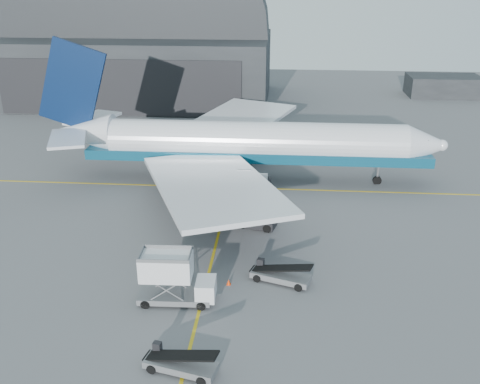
# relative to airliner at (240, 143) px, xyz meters

# --- Properties ---
(ground) EXTENTS (200.00, 200.00, 0.00)m
(ground) POSITION_rel_airliner_xyz_m (-0.99, -22.53, -4.71)
(ground) COLOR #565659
(ground) RESTS_ON ground
(taxi_lines) EXTENTS (80.00, 42.12, 0.02)m
(taxi_lines) POSITION_rel_airliner_xyz_m (-0.99, -9.86, -4.70)
(taxi_lines) COLOR gold
(taxi_lines) RESTS_ON ground
(hangar) EXTENTS (50.00, 28.30, 28.00)m
(hangar) POSITION_rel_airliner_xyz_m (-22.99, 42.41, 4.83)
(hangar) COLOR black
(hangar) RESTS_ON ground
(distant_bldg_a) EXTENTS (14.00, 8.00, 4.00)m
(distant_bldg_a) POSITION_rel_airliner_xyz_m (37.01, 49.47, -4.71)
(distant_bldg_a) COLOR black
(distant_bldg_a) RESTS_ON ground
(airliner) EXTENTS (48.01, 46.55, 16.85)m
(airliner) POSITION_rel_airliner_xyz_m (0.00, 0.00, 0.00)
(airliner) COLOR white
(airliner) RESTS_ON ground
(catering_truck) EXTENTS (5.96, 2.41, 4.05)m
(catering_truck) POSITION_rel_airliner_xyz_m (-3.05, -26.00, -2.66)
(catering_truck) COLOR slate
(catering_truck) RESTS_ON ground
(pushback_tug) EXTENTS (4.11, 2.96, 1.72)m
(pushback_tug) POSITION_rel_airliner_xyz_m (2.77, -12.45, -4.07)
(pushback_tug) COLOR black
(pushback_tug) RESTS_ON ground
(belt_loader_a) EXTENTS (5.10, 2.67, 1.90)m
(belt_loader_a) POSITION_rel_airliner_xyz_m (-1.23, -33.57, -4.13)
(belt_loader_a) COLOR slate
(belt_loader_a) RESTS_ON ground
(belt_loader_b) EXTENTS (5.25, 3.08, 1.97)m
(belt_loader_b) POSITION_rel_airliner_xyz_m (5.02, -22.46, -4.11)
(belt_loader_b) COLOR slate
(belt_loader_b) RESTS_ON ground
(traffic_cone) EXTENTS (0.33, 0.33, 0.48)m
(traffic_cone) POSITION_rel_airliner_xyz_m (0.86, -23.28, -4.49)
(traffic_cone) COLOR #EE3A07
(traffic_cone) RESTS_ON ground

